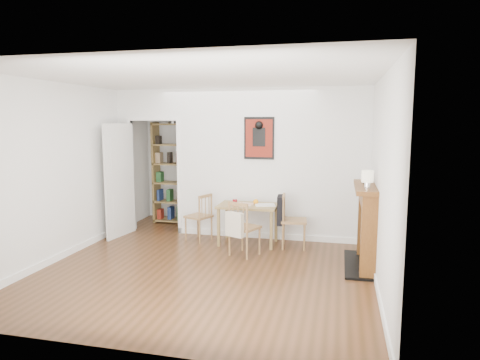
% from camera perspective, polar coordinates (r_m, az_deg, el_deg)
% --- Properties ---
extents(ground, '(5.20, 5.20, 0.00)m').
position_cam_1_polar(ground, '(6.44, -3.37, -10.61)').
color(ground, '#57331C').
rests_on(ground, ground).
extents(room_shell, '(5.20, 5.20, 5.20)m').
position_cam_1_polar(room_shell, '(7.42, 0.27, 2.12)').
color(room_shell, white).
rests_on(room_shell, ground).
extents(dining_table, '(0.98, 0.62, 0.66)m').
position_cam_1_polar(dining_table, '(7.11, 1.07, -3.95)').
color(dining_table, olive).
rests_on(dining_table, ground).
extents(chair_left, '(0.53, 0.53, 0.81)m').
position_cam_1_polar(chair_left, '(7.39, -5.55, -4.93)').
color(chair_left, '#9F794A').
rests_on(chair_left, ground).
extents(chair_right, '(0.53, 0.48, 0.88)m').
position_cam_1_polar(chair_right, '(6.97, 7.05, -5.34)').
color(chair_right, '#9F794A').
rests_on(chair_right, ground).
extents(chair_front, '(0.56, 0.58, 0.85)m').
position_cam_1_polar(chair_front, '(6.53, 0.54, -6.40)').
color(chair_front, '#9F794A').
rests_on(chair_front, ground).
extents(bookshelf, '(0.85, 0.34, 2.02)m').
position_cam_1_polar(bookshelf, '(8.67, -8.71, 0.86)').
color(bookshelf, olive).
rests_on(bookshelf, ground).
extents(fireplace, '(0.45, 1.25, 1.16)m').
position_cam_1_polar(fireplace, '(6.27, 16.63, -5.58)').
color(fireplace, brown).
rests_on(fireplace, ground).
extents(red_glass, '(0.08, 0.08, 0.10)m').
position_cam_1_polar(red_glass, '(7.05, -0.69, -2.98)').
color(red_glass, maroon).
rests_on(red_glass, dining_table).
extents(orange_fruit, '(0.09, 0.09, 0.09)m').
position_cam_1_polar(orange_fruit, '(7.13, 2.12, -2.91)').
color(orange_fruit, '#FF9A0D').
rests_on(orange_fruit, dining_table).
extents(placemat, '(0.44, 0.37, 0.00)m').
position_cam_1_polar(placemat, '(7.16, 0.30, -3.19)').
color(placemat, beige).
rests_on(placemat, dining_table).
extents(notebook, '(0.38, 0.32, 0.02)m').
position_cam_1_polar(notebook, '(7.05, 3.36, -3.34)').
color(notebook, white).
rests_on(notebook, dining_table).
extents(mantel_lamp, '(0.15, 0.15, 0.24)m').
position_cam_1_polar(mantel_lamp, '(5.81, 16.64, 0.33)').
color(mantel_lamp, silver).
rests_on(mantel_lamp, fireplace).
extents(ceramic_jar_a, '(0.09, 0.09, 0.11)m').
position_cam_1_polar(ceramic_jar_a, '(6.27, 16.49, 0.00)').
color(ceramic_jar_a, black).
rests_on(ceramic_jar_a, fireplace).
extents(ceramic_jar_b, '(0.08, 0.08, 0.10)m').
position_cam_1_polar(ceramic_jar_b, '(6.50, 16.67, 0.18)').
color(ceramic_jar_b, black).
rests_on(ceramic_jar_b, fireplace).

